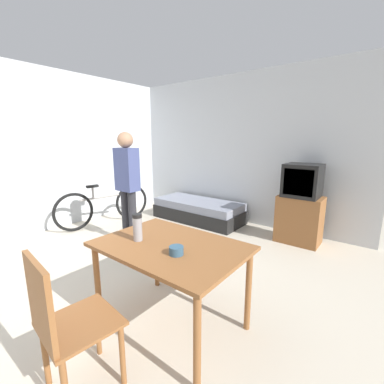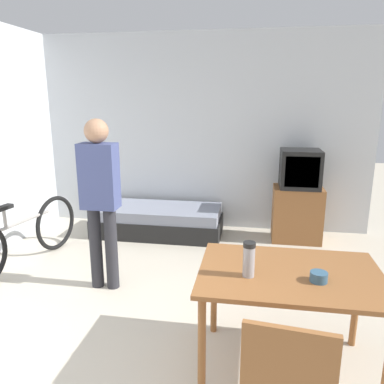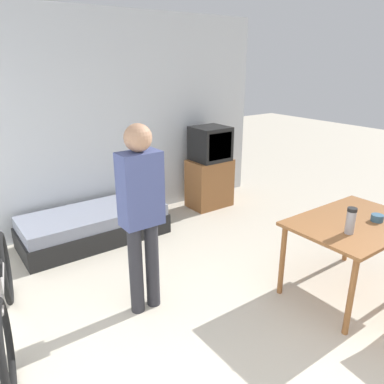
% 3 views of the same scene
% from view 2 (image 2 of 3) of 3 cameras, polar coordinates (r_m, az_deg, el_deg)
% --- Properties ---
extents(wall_back, '(5.09, 0.06, 2.70)m').
position_cam_2_polar(wall_back, '(5.35, -0.89, 9.00)').
color(wall_back, silver).
rests_on(wall_back, ground_plane).
extents(daybed, '(1.73, 0.75, 0.39)m').
position_cam_2_polar(daybed, '(5.18, -5.17, -4.35)').
color(daybed, black).
rests_on(daybed, ground_plane).
extents(tv, '(0.62, 0.46, 1.20)m').
position_cam_2_polar(tv, '(5.02, 15.85, -0.80)').
color(tv, brown).
rests_on(tv, ground_plane).
extents(dining_table, '(1.18, 0.82, 0.73)m').
position_cam_2_polar(dining_table, '(2.61, 14.62, -13.38)').
color(dining_table, brown).
rests_on(dining_table, ground_plane).
extents(bicycle, '(0.37, 1.75, 0.76)m').
position_cam_2_polar(bicycle, '(4.54, -24.50, -6.29)').
color(bicycle, black).
rests_on(bicycle, ground_plane).
extents(person_standing, '(0.34, 0.22, 1.65)m').
position_cam_2_polar(person_standing, '(3.61, -13.82, -0.16)').
color(person_standing, '#28282D').
rests_on(person_standing, ground_plane).
extents(thermos_flask, '(0.08, 0.08, 0.23)m').
position_cam_2_polar(thermos_flask, '(2.41, 8.67, -9.84)').
color(thermos_flask, '#99999E').
rests_on(thermos_flask, dining_table).
extents(mate_bowl, '(0.11, 0.11, 0.06)m').
position_cam_2_polar(mate_bowl, '(2.48, 18.75, -12.15)').
color(mate_bowl, '#335670').
rests_on(mate_bowl, dining_table).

